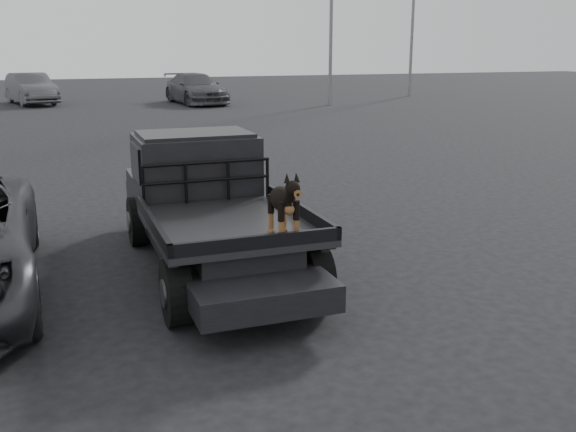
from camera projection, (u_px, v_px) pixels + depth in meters
name	position (u px, v px, depth m)	size (l,w,h in m)	color
ground	(267.00, 322.00, 7.25)	(120.00, 120.00, 0.00)	black
flatbed_ute	(212.00, 237.00, 8.91)	(2.00, 5.40, 0.92)	black
ute_cab	(195.00, 162.00, 9.54)	(1.72, 1.30, 0.88)	black
headache_rack	(207.00, 182.00, 8.90)	(1.80, 0.08, 0.55)	black
dog	(283.00, 205.00, 7.24)	(0.32, 0.60, 0.74)	black
distant_car_a	(31.00, 89.00, 34.37)	(1.75, 5.02, 1.65)	#46454A
distant_car_b	(196.00, 89.00, 34.80)	(2.26, 5.55, 1.61)	#45444A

